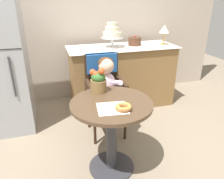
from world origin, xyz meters
TOP-DOWN VIEW (x-y plane):
  - ground_plane at (0.00, 0.00)m, footprint 8.00×8.00m
  - back_wall at (0.00, 1.85)m, footprint 4.80×0.10m
  - cafe_table at (0.00, 0.00)m, footprint 0.72×0.72m
  - wicker_chair at (0.11, 0.69)m, footprint 0.42×0.45m
  - seated_child at (0.11, 0.53)m, footprint 0.27×0.32m
  - paper_napkin at (-0.03, -0.12)m, footprint 0.27×0.25m
  - donut_front at (0.05, -0.16)m, footprint 0.14×0.14m
  - flower_vase at (-0.05, 0.25)m, footprint 0.15×0.15m
  - display_counter at (0.55, 1.30)m, footprint 1.56×0.62m
  - tiered_cake_stand at (0.40, 1.30)m, footprint 0.30×0.30m
  - round_layer_cake at (0.75, 1.34)m, footprint 0.19×0.19m
  - table_lamp at (1.17, 1.25)m, footprint 0.15×0.15m

SIDE VIEW (x-z plane):
  - ground_plane at x=0.00m, z-range 0.00..0.00m
  - display_counter at x=0.55m, z-range 0.00..0.90m
  - cafe_table at x=0.00m, z-range 0.15..0.87m
  - wicker_chair at x=0.11m, z-range 0.16..1.12m
  - seated_child at x=0.11m, z-range 0.31..1.04m
  - paper_napkin at x=-0.03m, z-range 0.72..0.72m
  - donut_front at x=0.05m, z-range 0.72..0.77m
  - flower_vase at x=-0.05m, z-range 0.71..0.96m
  - round_layer_cake at x=0.75m, z-range 0.89..1.03m
  - tiered_cake_stand at x=0.40m, z-range 0.93..1.27m
  - table_lamp at x=1.17m, z-range 0.97..1.26m
  - back_wall at x=0.00m, z-range 0.00..2.70m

